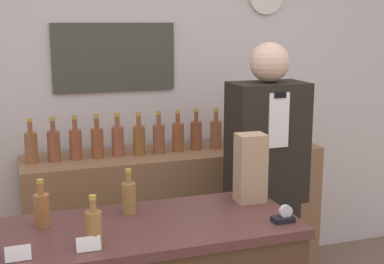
{
  "coord_description": "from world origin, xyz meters",
  "views": [
    {
      "loc": [
        -0.81,
        -1.51,
        1.79
      ],
      "look_at": [
        0.1,
        1.13,
        1.21
      ],
      "focal_mm": 50.0,
      "sensor_mm": 36.0,
      "label": 1
    }
  ],
  "objects_px": {
    "shopkeeper": "(266,190)",
    "tape_dispenser": "(284,216)",
    "potted_plant": "(265,123)",
    "paper_bag": "(251,168)"
  },
  "relations": [
    {
      "from": "shopkeeper",
      "to": "tape_dispenser",
      "type": "relative_size",
      "value": 18.63
    },
    {
      "from": "potted_plant",
      "to": "tape_dispenser",
      "type": "relative_size",
      "value": 3.41
    },
    {
      "from": "paper_bag",
      "to": "tape_dispenser",
      "type": "bearing_deg",
      "value": -85.19
    },
    {
      "from": "potted_plant",
      "to": "paper_bag",
      "type": "xyz_separation_m",
      "value": [
        -0.59,
        -1.02,
        0.01
      ]
    },
    {
      "from": "potted_plant",
      "to": "paper_bag",
      "type": "bearing_deg",
      "value": -120.04
    },
    {
      "from": "shopkeeper",
      "to": "potted_plant",
      "type": "bearing_deg",
      "value": 64.1
    },
    {
      "from": "paper_bag",
      "to": "shopkeeper",
      "type": "bearing_deg",
      "value": 55.23
    },
    {
      "from": "paper_bag",
      "to": "tape_dispenser",
      "type": "height_order",
      "value": "paper_bag"
    },
    {
      "from": "shopkeeper",
      "to": "tape_dispenser",
      "type": "distance_m",
      "value": 0.81
    },
    {
      "from": "paper_bag",
      "to": "tape_dispenser",
      "type": "distance_m",
      "value": 0.32
    }
  ]
}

